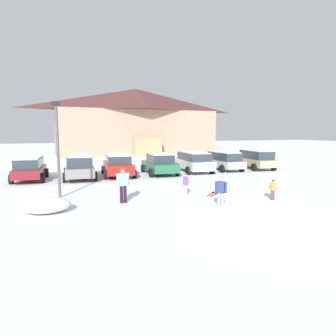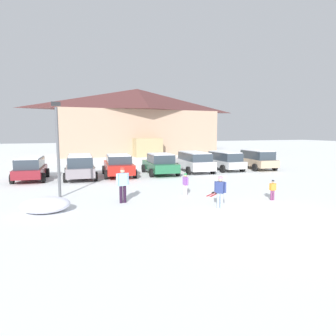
{
  "view_description": "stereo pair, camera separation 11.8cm",
  "coord_description": "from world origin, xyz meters",
  "px_view_note": "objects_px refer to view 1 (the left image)",
  "views": [
    {
      "loc": [
        -7.38,
        -8.54,
        3.35
      ],
      "look_at": [
        -1.44,
        7.16,
        1.26
      ],
      "focal_mm": 32.0,
      "sensor_mm": 36.0,
      "label": 1
    },
    {
      "loc": [
        -7.27,
        -8.58,
        3.35
      ],
      "look_at": [
        -1.44,
        7.16,
        1.26
      ],
      "focal_mm": 32.0,
      "sensor_mm": 36.0,
      "label": 2
    }
  ],
  "objects_px": {
    "skier_child_in_orange_jacket": "(273,189)",
    "skier_adult_in_blue_parka": "(123,183)",
    "skier_teen_in_navy_coat": "(221,190)",
    "parked_silver_wagon": "(224,160)",
    "parked_beige_suv": "(256,159)",
    "parked_red_sedan": "(118,165)",
    "parked_maroon_van": "(30,168)",
    "ski_lodge": "(136,121)",
    "skier_child_in_purple_jacket": "(186,183)",
    "pair_of_skis": "(215,193)",
    "lamp_post": "(58,144)",
    "parked_white_suv": "(194,161)",
    "parked_grey_wagon": "(79,166)",
    "parked_green_coupe": "(160,164)",
    "plowed_snow_pile": "(46,205)"
  },
  "relations": [
    {
      "from": "parked_green_coupe",
      "to": "parked_white_suv",
      "type": "xyz_separation_m",
      "value": [
        3.03,
        0.24,
        0.07
      ]
    },
    {
      "from": "skier_child_in_purple_jacket",
      "to": "lamp_post",
      "type": "height_order",
      "value": "lamp_post"
    },
    {
      "from": "parked_silver_wagon",
      "to": "parked_grey_wagon",
      "type": "bearing_deg",
      "value": -178.14
    },
    {
      "from": "parked_grey_wagon",
      "to": "parked_white_suv",
      "type": "bearing_deg",
      "value": 2.18
    },
    {
      "from": "parked_white_suv",
      "to": "plowed_snow_pile",
      "type": "distance_m",
      "value": 14.25
    },
    {
      "from": "ski_lodge",
      "to": "parked_green_coupe",
      "type": "height_order",
      "value": "ski_lodge"
    },
    {
      "from": "skier_child_in_orange_jacket",
      "to": "pair_of_skis",
      "type": "distance_m",
      "value": 3.02
    },
    {
      "from": "skier_adult_in_blue_parka",
      "to": "ski_lodge",
      "type": "bearing_deg",
      "value": 73.99
    },
    {
      "from": "parked_silver_wagon",
      "to": "parked_beige_suv",
      "type": "height_order",
      "value": "parked_beige_suv"
    },
    {
      "from": "parked_grey_wagon",
      "to": "skier_child_in_orange_jacket",
      "type": "distance_m",
      "value": 13.08
    },
    {
      "from": "skier_teen_in_navy_coat",
      "to": "lamp_post",
      "type": "height_order",
      "value": "lamp_post"
    },
    {
      "from": "ski_lodge",
      "to": "parked_white_suv",
      "type": "relative_size",
      "value": 4.76
    },
    {
      "from": "skier_child_in_purple_jacket",
      "to": "parked_beige_suv",
      "type": "bearing_deg",
      "value": 37.32
    },
    {
      "from": "parked_red_sedan",
      "to": "ski_lodge",
      "type": "bearing_deg",
      "value": 71.42
    },
    {
      "from": "parked_silver_wagon",
      "to": "parked_beige_suv",
      "type": "bearing_deg",
      "value": -4.79
    },
    {
      "from": "ski_lodge",
      "to": "parked_maroon_van",
      "type": "relative_size",
      "value": 5.46
    },
    {
      "from": "parked_grey_wagon",
      "to": "parked_white_suv",
      "type": "xyz_separation_m",
      "value": [
        9.01,
        0.34,
        -0.01
      ]
    },
    {
      "from": "parked_white_suv",
      "to": "plowed_snow_pile",
      "type": "xyz_separation_m",
      "value": [
        -11.03,
        -9.01,
        -0.58
      ]
    },
    {
      "from": "skier_child_in_orange_jacket",
      "to": "parked_silver_wagon",
      "type": "bearing_deg",
      "value": 70.92
    },
    {
      "from": "parked_silver_wagon",
      "to": "skier_child_in_orange_jacket",
      "type": "xyz_separation_m",
      "value": [
        -3.64,
        -10.51,
        -0.31
      ]
    },
    {
      "from": "parked_red_sedan",
      "to": "pair_of_skis",
      "type": "bearing_deg",
      "value": -66.28
    },
    {
      "from": "parked_silver_wagon",
      "to": "pair_of_skis",
      "type": "relative_size",
      "value": 2.97
    },
    {
      "from": "parked_maroon_van",
      "to": "parked_silver_wagon",
      "type": "xyz_separation_m",
      "value": [
        15.12,
        -0.02,
        0.01
      ]
    },
    {
      "from": "parked_maroon_van",
      "to": "skier_child_in_orange_jacket",
      "type": "height_order",
      "value": "parked_maroon_van"
    },
    {
      "from": "ski_lodge",
      "to": "parked_maroon_van",
      "type": "height_order",
      "value": "ski_lodge"
    },
    {
      "from": "parked_maroon_van",
      "to": "skier_teen_in_navy_coat",
      "type": "distance_m",
      "value": 13.8
    },
    {
      "from": "parked_green_coupe",
      "to": "plowed_snow_pile",
      "type": "relative_size",
      "value": 2.3
    },
    {
      "from": "lamp_post",
      "to": "ski_lodge",
      "type": "bearing_deg",
      "value": 67.36
    },
    {
      "from": "parked_maroon_van",
      "to": "pair_of_skis",
      "type": "relative_size",
      "value": 2.88
    },
    {
      "from": "parked_red_sedan",
      "to": "parked_beige_suv",
      "type": "distance_m",
      "value": 12.23
    },
    {
      "from": "pair_of_skis",
      "to": "parked_maroon_van",
      "type": "bearing_deg",
      "value": 139.23
    },
    {
      "from": "parked_maroon_van",
      "to": "parked_grey_wagon",
      "type": "bearing_deg",
      "value": -7.24
    },
    {
      "from": "parked_white_suv",
      "to": "pair_of_skis",
      "type": "height_order",
      "value": "parked_white_suv"
    },
    {
      "from": "parked_maroon_van",
      "to": "parked_green_coupe",
      "type": "bearing_deg",
      "value": -1.92
    },
    {
      "from": "parked_red_sedan",
      "to": "skier_adult_in_blue_parka",
      "type": "bearing_deg",
      "value": -99.68
    },
    {
      "from": "ski_lodge",
      "to": "lamp_post",
      "type": "distance_m",
      "value": 28.44
    },
    {
      "from": "parked_green_coupe",
      "to": "skier_child_in_purple_jacket",
      "type": "relative_size",
      "value": 3.92
    },
    {
      "from": "parked_grey_wagon",
      "to": "parked_silver_wagon",
      "type": "xyz_separation_m",
      "value": [
        11.9,
        0.39,
        -0.04
      ]
    },
    {
      "from": "ski_lodge",
      "to": "skier_adult_in_blue_parka",
      "type": "xyz_separation_m",
      "value": [
        -8.16,
        -28.43,
        -3.75
      ]
    },
    {
      "from": "parked_grey_wagon",
      "to": "lamp_post",
      "type": "xyz_separation_m",
      "value": [
        -1.43,
        -5.88,
        1.81
      ]
    },
    {
      "from": "parked_maroon_van",
      "to": "parked_white_suv",
      "type": "relative_size",
      "value": 0.87
    },
    {
      "from": "skier_teen_in_navy_coat",
      "to": "skier_child_in_orange_jacket",
      "type": "height_order",
      "value": "skier_teen_in_navy_coat"
    },
    {
      "from": "parked_silver_wagon",
      "to": "skier_child_in_orange_jacket",
      "type": "relative_size",
      "value": 4.33
    },
    {
      "from": "parked_grey_wagon",
      "to": "parked_red_sedan",
      "type": "relative_size",
      "value": 0.98
    },
    {
      "from": "parked_white_suv",
      "to": "parked_silver_wagon",
      "type": "distance_m",
      "value": 2.89
    },
    {
      "from": "skier_teen_in_navy_coat",
      "to": "plowed_snow_pile",
      "type": "xyz_separation_m",
      "value": [
        -7.08,
        1.96,
        -0.48
      ]
    },
    {
      "from": "parked_maroon_van",
      "to": "lamp_post",
      "type": "height_order",
      "value": "lamp_post"
    },
    {
      "from": "parked_maroon_van",
      "to": "pair_of_skis",
      "type": "xyz_separation_m",
      "value": [
        9.58,
        -8.26,
        -0.84
      ]
    },
    {
      "from": "lamp_post",
      "to": "pair_of_skis",
      "type": "bearing_deg",
      "value": -14.2
    },
    {
      "from": "skier_child_in_orange_jacket",
      "to": "skier_adult_in_blue_parka",
      "type": "relative_size",
      "value": 0.59
    }
  ]
}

